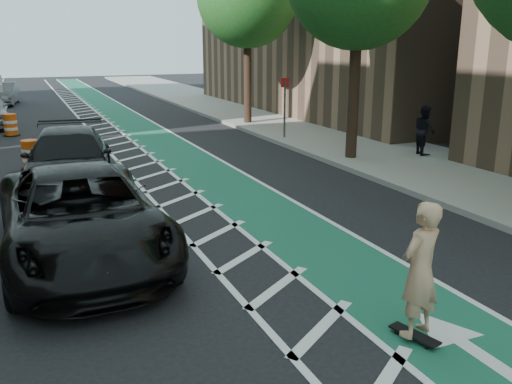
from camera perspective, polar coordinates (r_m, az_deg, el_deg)
ground at (r=8.37m, az=-7.24°, el=-11.73°), size 120.00×120.00×0.00m
bike_lane at (r=18.29m, az=-7.19°, el=3.36°), size 2.00×90.00×0.01m
buffer_strip at (r=17.94m, az=-11.79°, el=2.91°), size 1.40×90.00×0.01m
sidewalk_right at (r=21.01m, az=10.11°, el=5.00°), size 5.00×90.00×0.15m
curb_right at (r=19.77m, az=4.15°, el=4.57°), size 0.12×90.00×0.16m
sign_post at (r=21.59m, az=3.04°, el=8.92°), size 0.35×0.08×2.47m
skateboard at (r=7.69m, az=16.33°, el=-14.23°), size 0.37×0.73×0.09m
skateboarder at (r=7.29m, az=16.89°, el=-7.85°), size 0.75×0.59×1.82m
suv_near at (r=10.24m, az=-17.91°, el=-2.34°), size 2.77×5.85×1.62m
suv_far at (r=15.24m, az=-19.11°, el=3.19°), size 2.87×5.67×1.58m
car_grey at (r=38.01m, az=-25.05°, el=9.34°), size 2.01×4.34×1.38m
pedestrian at (r=19.10m, az=17.29°, el=6.24°), size 0.80×0.93×1.64m
barrel_b at (r=18.19m, az=-22.59°, el=3.58°), size 0.67×0.67×0.91m
barrel_c at (r=25.15m, az=-24.42°, el=6.39°), size 0.67×0.67×0.92m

